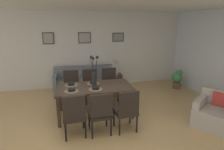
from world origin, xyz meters
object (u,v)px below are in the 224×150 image
object	(u,v)px
centerpiece_vase	(94,75)
bowl_near_right	(71,84)
table_lamp	(116,64)
framed_picture_center	(85,38)
sofa	(85,83)
dining_table	(94,89)
armchair	(216,113)
bowl_far_left	(96,88)
dining_chair_near_right	(71,86)
side_table	(116,81)
dining_chair_mid_right	(110,82)
framed_picture_left	(48,38)
framed_picture_right	(118,37)
dining_chair_near_left	(74,113)
dining_chair_mid_left	(127,109)
dining_chair_far_left	(100,112)
dining_chair_far_right	(91,84)
bowl_near_left	(72,89)
bowl_far_right	(93,82)
potted_plant	(177,78)

from	to	relation	value
centerpiece_vase	bowl_near_right	xyz separation A→B (m)	(-0.54, 0.21, -0.24)
table_lamp	framed_picture_center	distance (m)	1.39
centerpiece_vase	sofa	bearing A→B (deg)	93.07
table_lamp	framed_picture_center	bearing A→B (deg)	151.87
dining_table	armchair	distance (m)	2.80
bowl_far_left	dining_table	bearing A→B (deg)	90.00
dining_chair_near_right	side_table	world-z (taller)	dining_chair_near_right
dining_table	bowl_far_left	world-z (taller)	bowl_far_left
dining_chair_near_right	bowl_near_right	size ratio (longest dim) A/B	5.41
bowl_far_left	armchair	bearing A→B (deg)	-19.06
table_lamp	dining_chair_mid_right	bearing A→B (deg)	-116.56
framed_picture_left	framed_picture_right	bearing A→B (deg)	0.00
bowl_near_right	side_table	size ratio (longest dim) A/B	0.33
bowl_far_left	sofa	bearing A→B (deg)	92.72
dining_chair_mid_right	centerpiece_vase	distance (m)	1.19
dining_chair_near_left	bowl_near_right	world-z (taller)	dining_chair_near_left
dining_chair_near_right	side_table	size ratio (longest dim) A/B	1.77
dining_table	bowl_near_right	size ratio (longest dim) A/B	10.59
dining_chair_mid_left	dining_chair_far_left	bearing A→B (deg)	-179.26
dining_chair_far_right	dining_chair_mid_left	xyz separation A→B (m)	(0.53, -1.78, 0.00)
dining_chair_far_right	side_table	bearing A→B (deg)	40.75
framed_picture_right	dining_chair_near_left	bearing A→B (deg)	-118.53
dining_chair_near_left	bowl_far_left	xyz separation A→B (m)	(0.51, 0.64, 0.27)
bowl_far_left	framed_picture_center	bearing A→B (deg)	90.00
framed_picture_left	bowl_near_left	bearing A→B (deg)	-75.49
dining_chair_near_right	armchair	bearing A→B (deg)	-32.59
framed_picture_center	bowl_far_right	bearing A→B (deg)	-90.00
bowl_near_right	framed_picture_left	xyz separation A→B (m)	(-0.64, 2.05, 0.95)
dining_table	sofa	bearing A→B (deg)	93.04
bowl_near_right	sofa	size ratio (longest dim) A/B	0.09
dining_chair_near_left	side_table	distance (m)	3.00
dining_chair_far_left	centerpiece_vase	distance (m)	1.03
armchair	dining_chair_far_right	bearing A→B (deg)	141.98
bowl_far_left	side_table	distance (m)	2.24
dining_table	bowl_far_right	bearing A→B (deg)	90.00
dining_chair_far_left	table_lamp	distance (m)	2.83
framed_picture_right	framed_picture_left	bearing A→B (deg)	-180.00
bowl_near_left	table_lamp	bearing A→B (deg)	51.93
dining_chair_near_right	dining_chair_far_right	bearing A→B (deg)	1.43
dining_chair_mid_left	bowl_far_left	size ratio (longest dim) A/B	5.41
dining_chair_far_left	bowl_far_left	xyz separation A→B (m)	(0.01, 0.68, 0.27)
dining_chair_far_right	potted_plant	size ratio (longest dim) A/B	1.37
table_lamp	bowl_near_right	bearing A→B (deg)	-135.06
dining_chair_near_right	bowl_near_left	world-z (taller)	dining_chair_near_right
bowl_near_left	sofa	world-z (taller)	bowl_near_left
centerpiece_vase	framed_picture_left	xyz separation A→B (m)	(-1.18, 2.26, 0.70)
framed_picture_right	sofa	bearing A→B (deg)	-159.28
sofa	armchair	size ratio (longest dim) A/B	1.77
dining_chair_far_right	armchair	bearing A→B (deg)	-38.02
bowl_near_left	armchair	xyz separation A→B (m)	(3.09, -0.88, -0.49)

